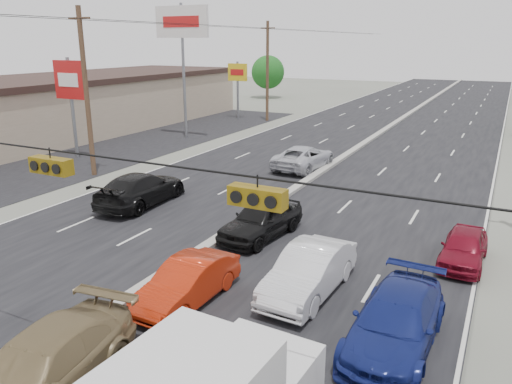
# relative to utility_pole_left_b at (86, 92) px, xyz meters

# --- Properties ---
(ground) EXTENTS (200.00, 200.00, 0.00)m
(ground) POSITION_rel_utility_pole_left_b_xyz_m (12.50, -15.00, -5.11)
(ground) COLOR #606356
(ground) RESTS_ON ground
(road_surface) EXTENTS (20.00, 160.00, 0.02)m
(road_surface) POSITION_rel_utility_pole_left_b_xyz_m (12.50, 15.00, -5.11)
(road_surface) COLOR black
(road_surface) RESTS_ON ground
(center_median) EXTENTS (0.50, 160.00, 0.20)m
(center_median) POSITION_rel_utility_pole_left_b_xyz_m (12.50, 15.00, -5.01)
(center_median) COLOR gray
(center_median) RESTS_ON ground
(strip_mall) EXTENTS (12.00, 42.00, 4.60)m
(strip_mall) POSITION_rel_utility_pole_left_b_xyz_m (-13.50, 10.00, -2.81)
(strip_mall) COLOR tan
(strip_mall) RESTS_ON ground
(parking_lot) EXTENTS (10.00, 42.00, 0.02)m
(parking_lot) POSITION_rel_utility_pole_left_b_xyz_m (-4.50, 10.00, -5.11)
(parking_lot) COLOR black
(parking_lot) RESTS_ON ground
(utility_pole_left_b) EXTENTS (1.60, 0.30, 10.00)m
(utility_pole_left_b) POSITION_rel_utility_pole_left_b_xyz_m (0.00, 0.00, 0.00)
(utility_pole_left_b) COLOR #422D1E
(utility_pole_left_b) RESTS_ON ground
(utility_pole_left_c) EXTENTS (1.60, 0.30, 10.00)m
(utility_pole_left_c) POSITION_rel_utility_pole_left_b_xyz_m (0.00, 25.00, 0.00)
(utility_pole_left_c) COLOR #422D1E
(utility_pole_left_c) RESTS_ON ground
(traffic_signals) EXTENTS (25.00, 0.30, 0.54)m
(traffic_signals) POSITION_rel_utility_pole_left_b_xyz_m (13.90, -15.00, 0.39)
(traffic_signals) COLOR black
(traffic_signals) RESTS_ON ground
(pole_sign_mid) EXTENTS (2.60, 0.25, 7.00)m
(pole_sign_mid) POSITION_rel_utility_pole_left_b_xyz_m (-4.50, 3.00, 0.01)
(pole_sign_mid) COLOR slate
(pole_sign_mid) RESTS_ON ground
(pole_sign_billboard) EXTENTS (5.00, 0.25, 11.00)m
(pole_sign_billboard) POSITION_rel_utility_pole_left_b_xyz_m (-2.00, 13.00, 3.76)
(pole_sign_billboard) COLOR slate
(pole_sign_billboard) RESTS_ON ground
(pole_sign_far) EXTENTS (2.20, 0.25, 6.00)m
(pole_sign_far) POSITION_rel_utility_pole_left_b_xyz_m (-3.50, 25.00, -0.70)
(pole_sign_far) COLOR slate
(pole_sign_far) RESTS_ON ground
(tree_left_far) EXTENTS (4.80, 4.80, 6.12)m
(tree_left_far) POSITION_rel_utility_pole_left_b_xyz_m (-9.50, 45.00, -1.39)
(tree_left_far) COLOR #382619
(tree_left_far) RESTS_ON ground
(tan_sedan) EXTENTS (2.87, 5.71, 1.59)m
(tan_sedan) POSITION_rel_utility_pole_left_b_xyz_m (13.90, -15.94, -4.31)
(tan_sedan) COLOR olive
(tan_sedan) RESTS_ON ground
(red_sedan) EXTENTS (1.59, 4.26, 1.39)m
(red_sedan) POSITION_rel_utility_pole_left_b_xyz_m (14.29, -10.59, -4.41)
(red_sedan) COLOR #B4230B
(red_sedan) RESTS_ON ground
(queue_car_a) EXTENTS (2.42, 4.78, 1.56)m
(queue_car_a) POSITION_rel_utility_pole_left_b_xyz_m (13.90, -4.51, -4.33)
(queue_car_a) COLOR black
(queue_car_a) RESTS_ON ground
(queue_car_b) EXTENTS (1.89, 4.84, 1.57)m
(queue_car_b) POSITION_rel_utility_pole_left_b_xyz_m (17.52, -8.27, -4.32)
(queue_car_b) COLOR silver
(queue_car_b) RESTS_ON ground
(queue_car_d) EXTENTS (2.23, 5.21, 1.50)m
(queue_car_d) POSITION_rel_utility_pole_left_b_xyz_m (20.70, -10.05, -4.36)
(queue_car_d) COLOR navy
(queue_car_d) RESTS_ON ground
(queue_car_e) EXTENTS (1.64, 3.85, 1.30)m
(queue_car_e) POSITION_rel_utility_pole_left_b_xyz_m (21.84, -3.50, -4.46)
(queue_car_e) COLOR maroon
(queue_car_e) RESTS_ON ground
(oncoming_near) EXTENTS (2.61, 5.79, 1.65)m
(oncoming_near) POSITION_rel_utility_pole_left_b_xyz_m (6.48, -3.31, -4.28)
(oncoming_near) COLOR black
(oncoming_near) RESTS_ON ground
(oncoming_far) EXTENTS (2.89, 5.62, 1.52)m
(oncoming_far) POSITION_rel_utility_pole_left_b_xyz_m (11.10, 7.43, -4.35)
(oncoming_far) COLOR #B7B8BF
(oncoming_far) RESTS_ON ground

